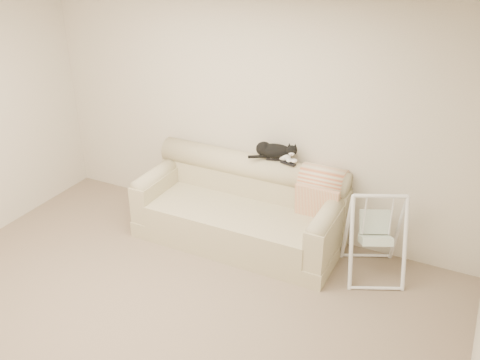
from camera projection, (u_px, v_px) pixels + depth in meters
The scene contains 8 objects.
ground_plane at pixel (156, 326), 4.65m from camera, with size 5.00×5.00×0.00m, color #756150.
room_shell at pixel (141, 168), 3.97m from camera, with size 5.04×4.04×2.60m.
sofa at pixel (241, 209), 5.77m from camera, with size 2.20×0.93×0.90m.
remote_a at pixel (275, 159), 5.60m from camera, with size 0.19×0.09×0.03m.
remote_b at pixel (288, 163), 5.51m from camera, with size 0.18×0.08×0.02m.
tuxedo_cat at pixel (275, 151), 5.57m from camera, with size 0.52×0.28×0.20m.
throw_blanket at pixel (322, 185), 5.46m from camera, with size 0.46×0.38×0.58m.
baby_swing at pixel (375, 235), 5.15m from camera, with size 0.73×0.75×0.90m.
Camera 1 is at (2.25, -2.88, 3.23)m, focal length 40.00 mm.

